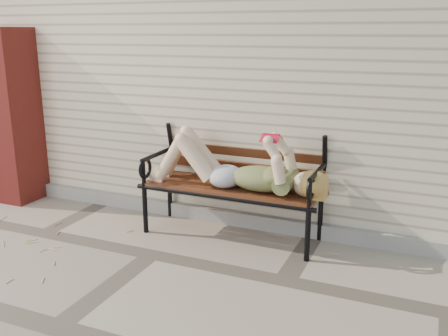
% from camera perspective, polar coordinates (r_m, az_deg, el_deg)
% --- Properties ---
extents(ground, '(80.00, 80.00, 0.00)m').
position_cam_1_polar(ground, '(4.63, -8.24, -9.77)').
color(ground, gray).
rests_on(ground, ground).
extents(house_wall, '(8.00, 4.00, 3.00)m').
position_cam_1_polar(house_wall, '(6.94, 4.44, 11.59)').
color(house_wall, beige).
rests_on(house_wall, ground).
extents(foundation_strip, '(8.00, 0.10, 0.15)m').
position_cam_1_polar(foundation_strip, '(5.39, -2.91, -5.07)').
color(foundation_strip, gray).
rests_on(foundation_strip, ground).
extents(brick_pillar, '(0.50, 0.50, 2.00)m').
position_cam_1_polar(brick_pillar, '(6.33, -23.13, 5.47)').
color(brick_pillar, maroon).
rests_on(brick_pillar, ground).
extents(garden_bench, '(1.87, 0.74, 1.21)m').
position_cam_1_polar(garden_bench, '(4.86, 1.36, 0.15)').
color(garden_bench, black).
rests_on(garden_bench, ground).
extents(reading_woman, '(1.76, 0.40, 0.56)m').
position_cam_1_polar(reading_woman, '(4.71, 0.87, 0.17)').
color(reading_woman, '#093640').
rests_on(reading_woman, ground).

